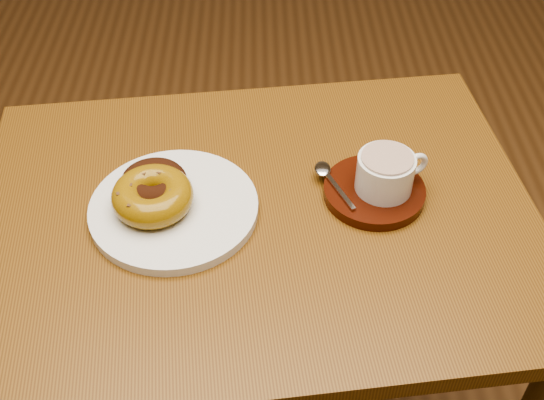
{
  "coord_description": "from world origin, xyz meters",
  "views": [
    {
      "loc": [
        -0.0,
        -0.94,
        1.43
      ],
      "look_at": [
        0.01,
        -0.26,
        0.76
      ],
      "focal_mm": 45.0,
      "sensor_mm": 36.0,
      "label": 1
    }
  ],
  "objects_px": {
    "cafe_table": "(259,264)",
    "saucer": "(374,191)",
    "coffee_cup": "(386,172)",
    "donut_plate": "(174,208)"
  },
  "relations": [
    {
      "from": "saucer",
      "to": "coffee_cup",
      "type": "distance_m",
      "value": 0.04
    },
    {
      "from": "cafe_table",
      "to": "saucer",
      "type": "xyz_separation_m",
      "value": [
        0.17,
        0.03,
        0.13
      ]
    },
    {
      "from": "donut_plate",
      "to": "cafe_table",
      "type": "bearing_deg",
      "value": 0.31
    },
    {
      "from": "coffee_cup",
      "to": "cafe_table",
      "type": "bearing_deg",
      "value": 169.92
    },
    {
      "from": "saucer",
      "to": "coffee_cup",
      "type": "xyz_separation_m",
      "value": [
        0.01,
        0.0,
        0.04
      ]
    },
    {
      "from": "donut_plate",
      "to": "coffee_cup",
      "type": "xyz_separation_m",
      "value": [
        0.3,
        0.03,
        0.04
      ]
    },
    {
      "from": "cafe_table",
      "to": "saucer",
      "type": "relative_size",
      "value": 5.78
    },
    {
      "from": "donut_plate",
      "to": "saucer",
      "type": "distance_m",
      "value": 0.29
    },
    {
      "from": "donut_plate",
      "to": "saucer",
      "type": "height_order",
      "value": "saucer"
    },
    {
      "from": "donut_plate",
      "to": "saucer",
      "type": "bearing_deg",
      "value": 5.51
    }
  ]
}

